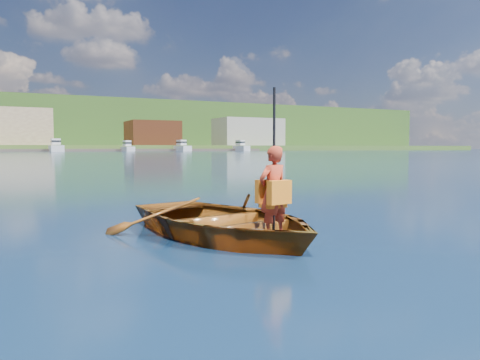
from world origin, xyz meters
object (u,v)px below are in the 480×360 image
object	(u,v)px
rowboat	(222,221)
marina_yachts	(4,147)
dock	(20,150)
child_paddler	(273,192)

from	to	relation	value
rowboat	marina_yachts	world-z (taller)	marina_yachts
dock	marina_yachts	size ratio (longest dim) A/B	1.10
rowboat	child_paddler	bearing A→B (deg)	-68.52
child_paddler	marina_yachts	size ratio (longest dim) A/B	0.01
child_paddler	dock	size ratio (longest dim) A/B	0.01
rowboat	marina_yachts	size ratio (longest dim) A/B	0.03
child_paddler	marina_yachts	xyz separation A→B (m)	(-5.18, 145.07, 0.64)
rowboat	dock	distance (m)	148.89
dock	marina_yachts	xyz separation A→B (m)	(-4.16, -4.67, 0.94)
marina_yachts	child_paddler	bearing A→B (deg)	-87.96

